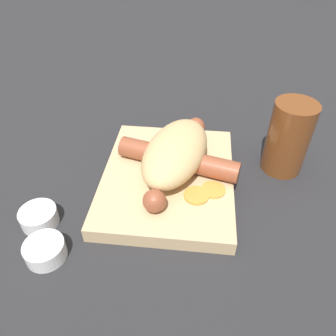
# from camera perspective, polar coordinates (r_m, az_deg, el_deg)

# --- Properties ---
(ground_plane) EXTENTS (3.00, 3.00, 0.00)m
(ground_plane) POSITION_cam_1_polar(r_m,az_deg,el_deg) (0.49, -0.00, -2.80)
(ground_plane) COLOR #232326
(food_tray) EXTENTS (0.23, 0.19, 0.02)m
(food_tray) POSITION_cam_1_polar(r_m,az_deg,el_deg) (0.48, -0.00, -1.87)
(food_tray) COLOR tan
(food_tray) RESTS_ON ground_plane
(bread_roll) EXTENTS (0.17, 0.12, 0.06)m
(bread_roll) POSITION_cam_1_polar(r_m,az_deg,el_deg) (0.47, 1.32, 2.83)
(bread_roll) COLOR tan
(bread_roll) RESTS_ON food_tray
(sausage) EXTENTS (0.20, 0.18, 0.03)m
(sausage) POSITION_cam_1_polar(r_m,az_deg,el_deg) (0.48, 1.72, 1.59)
(sausage) COLOR brown
(sausage) RESTS_ON food_tray
(pickled_veggies) EXTENTS (0.06, 0.07, 0.00)m
(pickled_veggies) POSITION_cam_1_polar(r_m,az_deg,el_deg) (0.45, 6.16, -4.37)
(pickled_veggies) COLOR orange
(pickled_veggies) RESTS_ON food_tray
(condiment_cup_near) EXTENTS (0.05, 0.05, 0.02)m
(condiment_cup_near) POSITION_cam_1_polar(r_m,az_deg,el_deg) (0.46, -21.52, -8.04)
(condiment_cup_near) COLOR white
(condiment_cup_near) RESTS_ON ground_plane
(condiment_cup_far) EXTENTS (0.05, 0.05, 0.02)m
(condiment_cup_far) POSITION_cam_1_polar(r_m,az_deg,el_deg) (0.43, -20.58, -13.39)
(condiment_cup_far) COLOR white
(condiment_cup_far) RESTS_ON ground_plane
(drink_glass) EXTENTS (0.06, 0.06, 0.11)m
(drink_glass) POSITION_cam_1_polar(r_m,az_deg,el_deg) (0.52, 20.20, 4.96)
(drink_glass) COLOR brown
(drink_glass) RESTS_ON ground_plane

